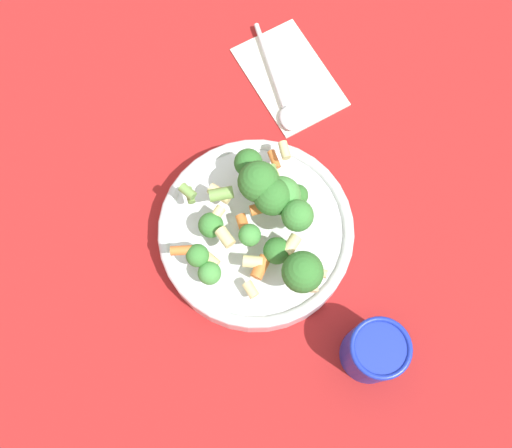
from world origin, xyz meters
TOP-DOWN VIEW (x-y plane):
  - ground_plane at (0.00, 0.00)m, footprint 3.00×3.00m
  - bowl at (0.00, 0.00)m, footprint 0.24×0.24m
  - pasta_salad at (-0.00, 0.01)m, footprint 0.19×0.18m
  - cup at (0.13, 0.14)m, footprint 0.07×0.07m
  - napkin at (-0.23, 0.03)m, footprint 0.19×0.17m
  - spoon at (-0.20, 0.02)m, footprint 0.17×0.08m

SIDE VIEW (x-z plane):
  - ground_plane at x=0.00m, z-range 0.00..0.00m
  - napkin at x=-0.23m, z-range 0.00..0.01m
  - spoon at x=-0.20m, z-range 0.01..0.02m
  - bowl at x=0.00m, z-range 0.00..0.05m
  - cup at x=0.13m, z-range 0.00..0.09m
  - pasta_salad at x=0.00m, z-range 0.04..0.13m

